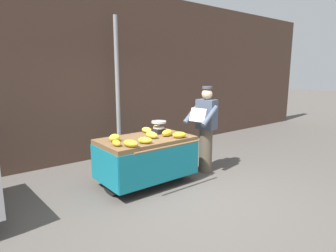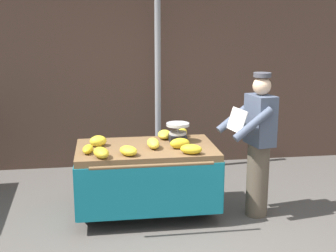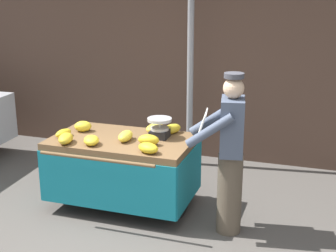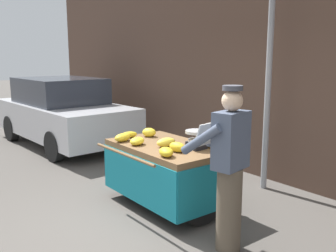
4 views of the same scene
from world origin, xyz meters
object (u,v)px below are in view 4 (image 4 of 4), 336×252
(banana_bunch_1, at_px, (201,141))
(banana_bunch_8, at_px, (213,143))
(banana_bunch_6, at_px, (177,147))
(banana_bunch_4, at_px, (137,141))
(street_pole, at_px, (268,84))
(vendor_person, at_px, (229,168))
(banana_bunch_7, at_px, (123,137))
(parked_car, at_px, (63,112))
(banana_cart, at_px, (167,162))
(banana_bunch_5, at_px, (166,152))
(banana_bunch_2, at_px, (129,135))
(banana_bunch_0, at_px, (149,132))
(banana_bunch_3, at_px, (166,142))
(weighing_scale, at_px, (196,140))

(banana_bunch_1, distance_m, banana_bunch_8, 0.22)
(banana_bunch_6, bearing_deg, banana_bunch_4, -162.85)
(street_pole, bearing_deg, vendor_person, -62.45)
(banana_bunch_8, bearing_deg, vendor_person, -34.76)
(street_pole, bearing_deg, banana_bunch_7, -113.70)
(banana_bunch_4, xyz_separation_m, parked_car, (-4.09, 0.66, -0.15))
(banana_cart, relative_size, banana_bunch_6, 7.02)
(banana_bunch_5, bearing_deg, banana_bunch_6, 109.95)
(banana_bunch_2, bearing_deg, banana_bunch_0, 67.57)
(street_pole, relative_size, banana_bunch_8, 12.22)
(banana_bunch_0, distance_m, vendor_person, 1.87)
(banana_bunch_3, bearing_deg, banana_bunch_7, -154.24)
(street_pole, height_order, vendor_person, street_pole)
(street_pole, height_order, banana_bunch_7, street_pole)
(banana_bunch_0, xyz_separation_m, banana_bunch_3, (0.63, -0.17, -0.01))
(banana_bunch_2, bearing_deg, banana_bunch_6, 1.94)
(banana_bunch_0, bearing_deg, weighing_scale, 3.37)
(banana_bunch_1, bearing_deg, banana_bunch_5, -75.05)
(banana_cart, relative_size, weighing_scale, 5.86)
(weighing_scale, height_order, banana_bunch_1, weighing_scale)
(street_pole, distance_m, banana_bunch_7, 2.26)
(street_pole, height_order, banana_bunch_8, street_pole)
(banana_bunch_1, bearing_deg, banana_bunch_2, -150.46)
(banana_bunch_5, distance_m, parked_car, 4.83)
(weighing_scale, relative_size, banana_bunch_1, 0.96)
(street_pole, distance_m, banana_bunch_0, 1.88)
(banana_bunch_1, relative_size, banana_bunch_2, 1.23)
(banana_bunch_5, xyz_separation_m, banana_bunch_8, (0.02, 0.73, 0.00))
(weighing_scale, bearing_deg, parked_car, 177.81)
(banana_bunch_1, xyz_separation_m, banana_bunch_3, (-0.19, -0.43, 0.01))
(banana_cart, distance_m, parked_car, 4.33)
(banana_bunch_7, xyz_separation_m, banana_bunch_8, (1.00, 0.72, 0.00))
(street_pole, relative_size, banana_cart, 1.93)
(banana_cart, bearing_deg, banana_bunch_1, 53.34)
(street_pole, bearing_deg, banana_bunch_2, -119.56)
(banana_bunch_5, bearing_deg, banana_cart, 141.61)
(banana_bunch_3, height_order, banana_bunch_4, banana_bunch_3)
(banana_bunch_3, height_order, vendor_person, vendor_person)
(street_pole, bearing_deg, banana_bunch_3, -99.06)
(weighing_scale, height_order, banana_bunch_8, weighing_scale)
(banana_bunch_1, bearing_deg, banana_bunch_4, -126.04)
(street_pole, xyz_separation_m, banana_bunch_2, (-1.01, -1.78, -0.69))
(vendor_person, bearing_deg, banana_bunch_2, 179.01)
(banana_bunch_7, height_order, banana_bunch_8, banana_bunch_8)
(banana_bunch_1, relative_size, vendor_person, 0.17)
(banana_bunch_5, xyz_separation_m, parked_car, (-4.78, 0.71, -0.15))
(banana_cart, bearing_deg, parked_car, 175.52)
(banana_bunch_5, xyz_separation_m, banana_bunch_6, (-0.09, 0.24, 0.01))
(banana_bunch_3, distance_m, banana_bunch_4, 0.39)
(banana_bunch_0, relative_size, banana_bunch_3, 0.72)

